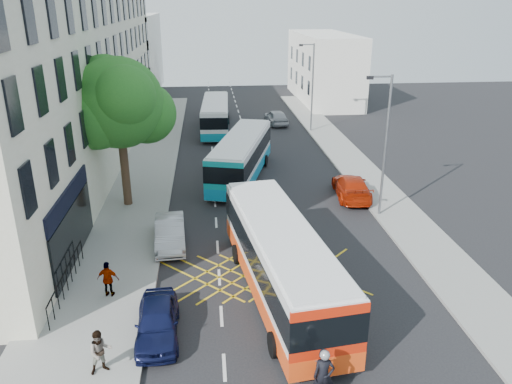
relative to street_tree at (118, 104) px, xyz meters
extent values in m
plane|color=black|center=(8.51, -14.97, -6.29)|extent=(120.00, 120.00, 0.00)
cube|color=gray|center=(0.01, 0.03, -6.22)|extent=(5.00, 70.00, 0.15)
cube|color=gray|center=(16.01, 0.03, -6.22)|extent=(3.00, 70.00, 0.15)
cube|color=beige|center=(-5.49, 9.53, 0.21)|extent=(8.00, 45.00, 13.00)
cube|color=black|center=(-1.44, -6.97, -2.89)|extent=(0.12, 7.00, 0.90)
cube|color=black|center=(-1.44, -6.97, -4.69)|extent=(0.12, 7.00, 2.60)
cube|color=silver|center=(-5.49, 40.03, -1.29)|extent=(8.00, 20.00, 10.00)
cube|color=silver|center=(19.51, 33.03, -2.29)|extent=(6.00, 18.00, 8.00)
cylinder|color=#382619|center=(0.01, 0.03, -3.94)|extent=(0.50, 0.50, 4.40)
sphere|color=#175118|center=(0.01, 0.03, 0.06)|extent=(5.20, 5.20, 5.20)
sphere|color=#175118|center=(1.41, 0.83, -0.74)|extent=(3.60, 3.60, 3.60)
sphere|color=#175118|center=(-1.19, -0.57, -0.54)|extent=(3.80, 3.80, 3.80)
sphere|color=#175118|center=(0.61, -1.27, 0.66)|extent=(3.40, 3.40, 3.40)
sphere|color=#175118|center=(-0.79, 1.13, 1.06)|extent=(3.20, 3.20, 3.20)
cylinder|color=slate|center=(14.81, -2.97, -2.14)|extent=(0.14, 0.14, 8.00)
cylinder|color=slate|center=(14.21, -2.97, 1.76)|extent=(1.20, 0.10, 0.10)
cube|color=black|center=(13.61, -2.97, 1.71)|extent=(0.35, 0.15, 0.18)
cylinder|color=slate|center=(14.81, 17.03, -2.14)|extent=(0.14, 0.14, 8.00)
cylinder|color=slate|center=(14.21, 17.03, 1.76)|extent=(1.20, 0.10, 0.10)
cube|color=black|center=(13.61, 17.03, 1.71)|extent=(0.35, 0.15, 0.18)
cube|color=silver|center=(7.87, -10.58, -4.57)|extent=(4.01, 11.54, 2.72)
cube|color=silver|center=(7.87, -10.58, -3.16)|extent=(3.78, 11.29, 0.12)
cube|color=black|center=(7.87, -10.58, -4.19)|extent=(4.08, 11.61, 1.13)
cube|color=#EF4614|center=(7.87, -10.58, -5.52)|extent=(4.07, 11.60, 0.77)
cube|color=red|center=(8.60, -16.15, -4.55)|extent=(2.60, 0.44, 2.57)
cube|color=#FF0C0C|center=(7.58, -16.29, -5.26)|extent=(0.26, 0.09, 0.25)
cube|color=#FF0C0C|center=(9.63, -16.03, -5.26)|extent=(0.26, 0.09, 0.25)
cylinder|color=black|center=(6.20, -7.69, -5.83)|extent=(0.41, 0.95, 0.92)
cylinder|color=black|center=(8.75, -7.35, -5.83)|extent=(0.41, 0.95, 0.92)
cylinder|color=black|center=(7.09, -14.51, -5.83)|extent=(0.41, 0.95, 0.92)
cylinder|color=black|center=(9.64, -14.18, -5.83)|extent=(0.41, 0.95, 0.92)
cube|color=silver|center=(7.29, 4.44, -4.65)|extent=(5.25, 11.02, 2.59)
cube|color=silver|center=(7.29, 4.44, -3.31)|extent=(5.00, 10.76, 0.12)
cube|color=black|center=(7.29, 4.44, -4.29)|extent=(5.32, 11.09, 1.08)
cube|color=#0D81A9|center=(7.29, 4.44, -5.56)|extent=(5.31, 11.08, 0.73)
cube|color=#0C9396|center=(5.85, -0.71, -4.63)|extent=(2.42, 0.76, 2.44)
cube|color=#FF0C0C|center=(4.91, -0.46, -5.31)|extent=(0.26, 0.12, 0.25)
cube|color=#FF0C0C|center=(6.78, -0.98, -5.31)|extent=(0.26, 0.12, 0.25)
cylinder|color=black|center=(6.90, 7.60, -5.85)|extent=(0.50, 0.92, 0.88)
cylinder|color=black|center=(9.25, 6.94, -5.85)|extent=(0.50, 0.92, 0.88)
cylinder|color=black|center=(5.14, 1.29, -5.85)|extent=(0.50, 0.92, 0.88)
cylinder|color=black|center=(7.49, 0.63, -5.85)|extent=(0.50, 0.92, 0.88)
cube|color=silver|center=(5.78, 18.22, -4.72)|extent=(2.81, 10.44, 2.49)
cube|color=silver|center=(5.78, 18.22, -3.42)|extent=(2.61, 10.22, 0.11)
cube|color=black|center=(5.78, 18.22, -4.36)|extent=(2.87, 10.50, 1.03)
cube|color=#0D8BA5|center=(5.78, 18.22, -5.59)|extent=(2.86, 10.49, 0.71)
cube|color=white|center=(5.55, 13.09, -4.69)|extent=(2.39, 0.21, 2.35)
cube|color=#FF0C0C|center=(4.63, 13.12, -5.35)|extent=(0.25, 0.07, 0.25)
cube|color=#FF0C0C|center=(6.48, 13.04, -5.35)|extent=(0.25, 0.07, 0.25)
cylinder|color=black|center=(4.73, 21.09, -5.87)|extent=(0.30, 0.86, 0.85)
cylinder|color=black|center=(7.08, 20.99, -5.87)|extent=(0.30, 0.86, 0.85)
cylinder|color=black|center=(4.45, 14.80, -5.87)|extent=(0.30, 0.86, 0.85)
cylinder|color=black|center=(6.80, 14.70, -5.87)|extent=(0.30, 0.86, 0.85)
cylinder|color=black|center=(8.37, -16.05, -5.95)|extent=(0.18, 0.68, 0.67)
cube|color=black|center=(8.33, -16.57, -5.45)|extent=(0.33, 0.50, 0.21)
cylinder|color=slate|center=(8.37, -16.10, -5.55)|extent=(0.10, 0.46, 0.89)
cylinder|color=slate|center=(8.35, -16.26, -5.18)|extent=(0.63, 0.09, 0.04)
imported|color=black|center=(8.30, -16.89, -5.22)|extent=(0.69, 0.48, 1.82)
sphere|color=#99999E|center=(8.30, -16.89, -4.45)|extent=(0.32, 0.32, 0.32)
imported|color=#0D1236|center=(2.91, -12.99, -5.63)|extent=(1.72, 3.94, 1.32)
imported|color=#A3A5AA|center=(2.91, -5.49, -5.60)|extent=(1.75, 4.31, 1.39)
imported|color=#BA2607|center=(14.01, 0.15, -5.58)|extent=(2.43, 5.05, 1.42)
imported|color=#3E4145|center=(6.04, 25.22, -5.57)|extent=(2.47, 5.25, 1.45)
imported|color=#A4A6AC|center=(11.93, 20.40, -5.55)|extent=(2.23, 4.52, 1.48)
imported|color=gray|center=(1.23, -14.93, -5.34)|extent=(0.94, 0.84, 1.60)
imported|color=gray|center=(0.67, -10.24, -5.35)|extent=(0.98, 0.54, 1.58)
camera|label=1|loc=(5.05, -28.84, 5.55)|focal=35.00mm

